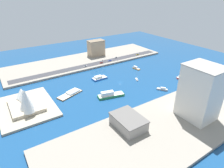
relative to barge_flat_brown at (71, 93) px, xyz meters
The scene contains 23 objects.
ground_plane 61.22m from the barge_flat_brown, 94.69° to the right, with size 440.00×440.00×0.00m, color navy.
quay_west 112.65m from the barge_flat_brown, 147.21° to the right, with size 70.00×240.00×2.42m, color gray.
quay_east 104.38m from the barge_flat_brown, 35.76° to the right, with size 70.00×240.00×2.42m, color gray.
peninsula_point 45.36m from the barge_flat_brown, 92.35° to the left, with size 62.77×48.67×2.00m, color #A89E89.
road_strip 86.55m from the barge_flat_brown, 44.83° to the right, with size 12.45×228.00×0.15m, color #38383D.
barge_flat_brown is the anchor object (origin of this frame).
sailboat_small_white 82.58m from the barge_flat_brown, 97.54° to the right, with size 8.12×5.36×11.21m.
ferry_green_doubledeck 42.13m from the barge_flat_brown, 130.28° to the right, with size 14.21×29.73×6.39m.
yacht_sleek_gray 100.09m from the barge_flat_brown, 117.94° to the right, with size 11.60×9.52×3.40m.
catamaran_blue 47.47m from the barge_flat_brown, 69.61° to the right, with size 9.19×19.75×4.44m.
water_taxi_orange 105.85m from the barge_flat_brown, 80.50° to the right, with size 12.57×5.62×3.58m.
tugboat_red 136.77m from the barge_flat_brown, 106.69° to the right, with size 10.96×12.19×3.78m.
hotel_broad_white 125.60m from the barge_flat_brown, 143.31° to the right, with size 28.74×24.89×46.31m.
carpark_squat_concrete 80.39m from the barge_flat_brown, 168.20° to the right, with size 27.93×19.88×9.49m.
apartment_midrise_tan 128.23m from the barge_flat_brown, 41.52° to the right, with size 15.59×26.42×24.42m.
van_white 74.26m from the barge_flat_brown, 38.34° to the right, with size 2.21×4.63×1.61m.
hatchback_blue 105.44m from the barge_flat_brown, 56.02° to the right, with size 1.95×4.94×1.62m.
sedan_silver 122.35m from the barge_flat_brown, 57.59° to the right, with size 2.00×4.52×1.48m.
taxi_yellow_cab 153.30m from the barge_flat_brown, 67.50° to the right, with size 1.95×5.02×1.53m.
pickup_red 92.82m from the barge_flat_brown, 51.03° to the right, with size 2.19×4.92×1.68m.
traffic_light_waterfront 90.03m from the barge_flat_brown, 53.03° to the right, with size 0.36×0.36×6.50m.
opera_landmark 46.46m from the barge_flat_brown, 95.53° to the left, with size 42.99×28.07×24.39m.
park_tree_cluster 144.24m from the barge_flat_brown, 129.51° to the right, with size 15.07×15.66×9.58m.
Camera 1 is at (-168.63, 122.71, 101.75)m, focal length 30.86 mm.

